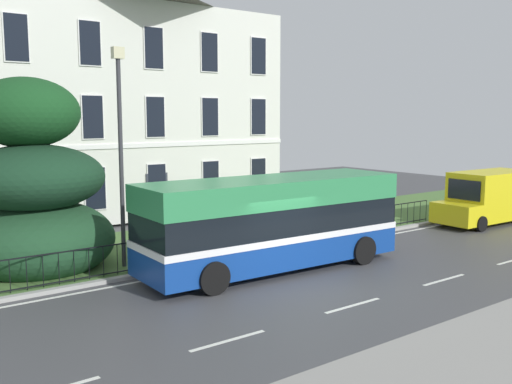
{
  "coord_description": "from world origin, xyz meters",
  "views": [
    {
      "loc": [
        -10.97,
        -12.06,
        5.0
      ],
      "look_at": [
        1.07,
        3.87,
        2.35
      ],
      "focal_mm": 40.67,
      "sensor_mm": 36.0,
      "label": 1
    }
  ],
  "objects_px": {
    "georgian_townhouse": "(110,95)",
    "single_decker_bus": "(272,222)",
    "street_lamp_post": "(121,144)",
    "white_panel_van": "(489,197)",
    "evergreen_tree": "(34,195)"
  },
  "relations": [
    {
      "from": "white_panel_van",
      "to": "street_lamp_post",
      "type": "xyz_separation_m",
      "value": [
        -16.99,
        2.56,
        2.87
      ]
    },
    {
      "from": "evergreen_tree",
      "to": "single_decker_bus",
      "type": "bearing_deg",
      "value": -36.6
    },
    {
      "from": "georgian_townhouse",
      "to": "single_decker_bus",
      "type": "relative_size",
      "value": 1.68
    },
    {
      "from": "georgian_townhouse",
      "to": "single_decker_bus",
      "type": "xyz_separation_m",
      "value": [
        -0.95,
        -14.88,
        -4.48
      ]
    },
    {
      "from": "single_decker_bus",
      "to": "white_panel_van",
      "type": "bearing_deg",
      "value": 3.5
    },
    {
      "from": "georgian_townhouse",
      "to": "evergreen_tree",
      "type": "xyz_separation_m",
      "value": [
        -7.08,
        -10.32,
        -3.6
      ]
    },
    {
      "from": "evergreen_tree",
      "to": "single_decker_bus",
      "type": "relative_size",
      "value": 0.72
    },
    {
      "from": "evergreen_tree",
      "to": "street_lamp_post",
      "type": "height_order",
      "value": "street_lamp_post"
    },
    {
      "from": "single_decker_bus",
      "to": "white_panel_van",
      "type": "height_order",
      "value": "single_decker_bus"
    },
    {
      "from": "white_panel_van",
      "to": "street_lamp_post",
      "type": "relative_size",
      "value": 0.78
    },
    {
      "from": "single_decker_bus",
      "to": "street_lamp_post",
      "type": "xyz_separation_m",
      "value": [
        -3.88,
        2.87,
        2.53
      ]
    },
    {
      "from": "single_decker_bus",
      "to": "street_lamp_post",
      "type": "distance_m",
      "value": 5.44
    },
    {
      "from": "white_panel_van",
      "to": "single_decker_bus",
      "type": "bearing_deg",
      "value": 3.18
    },
    {
      "from": "single_decker_bus",
      "to": "street_lamp_post",
      "type": "bearing_deg",
      "value": 145.65
    },
    {
      "from": "white_panel_van",
      "to": "street_lamp_post",
      "type": "distance_m",
      "value": 17.42
    }
  ]
}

